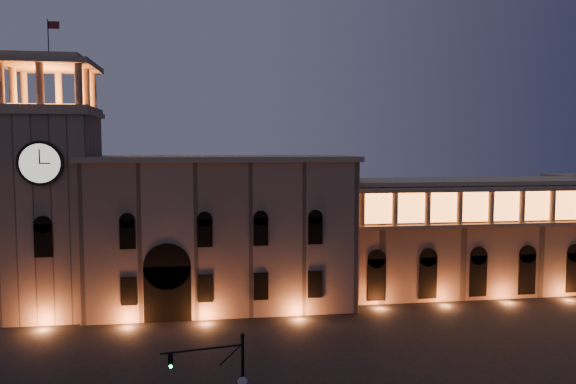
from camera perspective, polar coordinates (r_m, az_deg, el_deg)
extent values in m
plane|color=black|center=(47.90, -3.22, -18.35)|extent=(160.00, 160.00, 0.00)
cube|color=#886C59|center=(66.73, -6.73, -4.18)|extent=(30.00, 12.00, 17.00)
cube|color=gray|center=(65.96, -6.80, 3.39)|extent=(30.80, 12.80, 0.60)
cube|color=black|center=(62.65, -12.10, -9.98)|extent=(5.00, 1.40, 6.00)
cylinder|color=black|center=(61.96, -12.15, -7.29)|extent=(5.00, 1.40, 5.00)
cube|color=orange|center=(62.50, -12.11, -10.20)|extent=(4.20, 0.20, 5.00)
cube|color=#886C59|center=(67.42, -22.65, -2.28)|extent=(9.00, 9.00, 22.00)
cube|color=gray|center=(67.07, -22.96, 7.31)|extent=(9.80, 9.80, 0.50)
cylinder|color=black|center=(62.47, -23.87, 2.68)|extent=(4.60, 0.35, 4.60)
cylinder|color=beige|center=(62.34, -23.90, 2.68)|extent=(4.00, 0.12, 4.00)
cube|color=gray|center=(67.10, -22.97, 7.74)|extent=(9.40, 9.40, 0.50)
cube|color=orange|center=(67.12, -22.98, 7.99)|extent=(6.80, 6.80, 0.15)
cylinder|color=gray|center=(64.71, -27.19, 9.81)|extent=(0.76, 0.76, 4.20)
cylinder|color=gray|center=(63.62, -23.90, 10.02)|extent=(0.76, 0.76, 4.20)
cylinder|color=gray|center=(62.74, -20.50, 10.20)|extent=(0.76, 0.76, 4.20)
cylinder|color=gray|center=(71.93, -25.24, 9.31)|extent=(0.76, 0.76, 4.20)
cylinder|color=gray|center=(70.95, -22.26, 9.47)|extent=(0.76, 0.76, 4.20)
cylinder|color=gray|center=(70.17, -19.20, 9.62)|extent=(0.76, 0.76, 4.20)
cylinder|color=gray|center=(68.31, -26.16, 9.55)|extent=(0.76, 0.76, 4.20)
cylinder|color=gray|center=(66.45, -19.81, 9.90)|extent=(0.76, 0.76, 4.20)
cube|color=gray|center=(67.55, -23.10, 11.76)|extent=(9.80, 9.80, 0.60)
cube|color=gray|center=(67.63, -23.12, 12.26)|extent=(7.50, 7.50, 0.60)
cylinder|color=black|center=(67.99, -23.18, 14.18)|extent=(0.10, 0.10, 4.00)
plane|color=#5B1A22|center=(68.10, -22.71, 15.38)|extent=(1.20, 0.00, 1.20)
cube|color=#836754|center=(77.75, 19.22, -4.27)|extent=(40.00, 10.00, 14.00)
cube|color=gray|center=(77.00, 19.37, 1.07)|extent=(40.60, 10.60, 0.50)
cube|color=gray|center=(72.67, 21.29, -3.11)|extent=(40.00, 1.20, 0.40)
cube|color=gray|center=(72.24, 21.39, 0.27)|extent=(40.00, 1.40, 0.50)
cube|color=orange|center=(72.89, 21.12, -1.34)|extent=(38.00, 0.15, 3.60)
cylinder|color=gray|center=(65.36, 7.51, -1.72)|extent=(0.70, 0.70, 4.00)
cylinder|color=gray|center=(66.57, 10.83, -1.65)|extent=(0.70, 0.70, 4.00)
cylinder|color=gray|center=(68.00, 14.01, -1.58)|extent=(0.70, 0.70, 4.00)
cylinder|color=gray|center=(69.63, 17.05, -1.50)|extent=(0.70, 0.70, 4.00)
cylinder|color=gray|center=(71.44, 19.95, -1.42)|extent=(0.70, 0.70, 4.00)
cylinder|color=gray|center=(73.43, 22.69, -1.35)|extent=(0.70, 0.70, 4.00)
cylinder|color=gray|center=(75.58, 25.29, -1.27)|extent=(0.70, 0.70, 4.00)
sphere|color=black|center=(35.78, -4.65, -14.30)|extent=(0.28, 0.28, 0.28)
cylinder|color=black|center=(35.52, -8.72, -15.51)|extent=(4.95, 0.94, 0.12)
cube|color=black|center=(35.47, -11.87, -16.45)|extent=(0.34, 0.33, 0.85)
cylinder|color=#0CE53F|center=(35.42, -11.83, -16.96)|extent=(0.19, 0.11, 0.18)
cylinder|color=silver|center=(36.68, -4.65, -18.66)|extent=(0.60, 0.14, 0.60)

